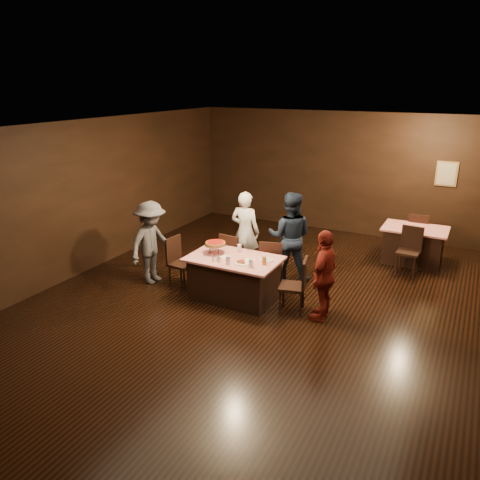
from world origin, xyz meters
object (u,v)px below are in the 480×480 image
chair_end_left (182,263)px  chair_end_right (292,285)px  diner_grey_knit (151,243)px  glass_front_right (251,263)px  diner_white_jacket (245,232)px  pizza_stand (215,244)px  back_table (413,245)px  diner_red_shirt (324,275)px  glass_back (239,248)px  chair_back_far (418,233)px  chair_far_left (234,256)px  chair_far_right (272,263)px  glass_amber (264,261)px  chair_back_near (409,251)px  plate_empty (266,260)px  glass_front_left (228,260)px  main_table (234,278)px  diner_navy_hoodie (290,237)px

chair_end_left → chair_end_right: same height
diner_grey_knit → glass_front_right: 2.18m
diner_white_jacket → pizza_stand: size_ratio=4.32×
back_table → chair_end_right: chair_end_right is taller
diner_red_shirt → glass_back: size_ratio=10.79×
chair_back_far → pizza_stand: bearing=52.1°
chair_end_left → diner_white_jacket: (0.67, 1.27, 0.35)m
chair_far_left → diner_grey_knit: size_ratio=0.60×
chair_far_right → glass_amber: chair_far_right is taller
chair_back_near → plate_empty: (-2.00, -2.44, 0.30)m
diner_white_jacket → glass_front_left: (0.48, -1.57, 0.02)m
diner_grey_knit → glass_amber: bearing=-83.2°
main_table → chair_end_right: size_ratio=1.68×
chair_back_near → plate_empty: bearing=-125.5°
back_table → chair_end_right: size_ratio=1.37×
main_table → chair_far_left: size_ratio=1.68×
glass_amber → diner_navy_hoodie: bearing=92.5°
chair_end_right → glass_front_right: bearing=-82.1°
chair_far_left → chair_end_left: same height
glass_front_right → chair_end_right: bearing=21.0°
chair_end_left → diner_white_jacket: 1.48m
pizza_stand → glass_back: pizza_stand is taller
chair_back_far → diner_white_jacket: diner_white_jacket is taller
chair_end_right → diner_grey_knit: bearing=-101.5°
chair_far_left → glass_amber: size_ratio=6.79×
chair_far_left → pizza_stand: 0.85m
chair_back_near → diner_red_shirt: diner_red_shirt is taller
main_table → back_table: 4.17m
chair_back_far → diner_grey_knit: bearing=42.5°
glass_front_left → glass_back: 0.61m
main_table → pizza_stand: pizza_stand is taller
chair_far_right → pizza_stand: bearing=26.9°
chair_far_right → glass_amber: size_ratio=6.79×
chair_far_right → chair_end_left: size_ratio=1.00×
main_table → glass_amber: bearing=-4.8°
glass_front_left → glass_front_right: same height
diner_red_shirt → glass_front_right: size_ratio=10.79×
chair_back_near → glass_front_left: chair_back_near is taller
chair_far_left → chair_end_right: (1.50, -0.75, 0.00)m
chair_far_right → diner_red_shirt: diner_red_shirt is taller
plate_empty → glass_amber: size_ratio=1.79×
chair_back_near → chair_back_far: same height
chair_end_left → glass_back: chair_end_left is taller
back_table → diner_red_shirt: diner_red_shirt is taller
glass_back → chair_back_far: bearing=54.0°
diner_navy_hoodie → diner_grey_knit: diner_navy_hoodie is taller
chair_back_near → glass_front_right: chair_back_near is taller
chair_back_near → diner_red_shirt: 2.76m
back_table → diner_white_jacket: diner_white_jacket is taller
glass_amber → main_table: bearing=175.2°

